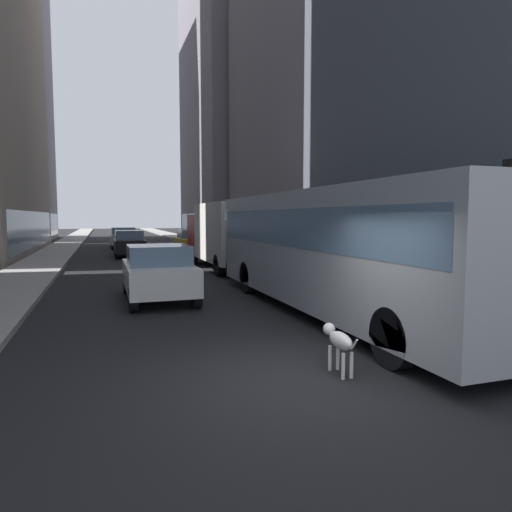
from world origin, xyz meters
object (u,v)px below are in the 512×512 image
Objects in this scene: car_white_van at (158,272)px; car_silver_sedan at (123,238)px; car_yellow_taxi at (192,242)px; dalmatian_dog at (339,341)px; car_black_suv at (129,243)px; box_truck at (226,233)px; transit_bus at (333,243)px.

car_silver_sedan is (-0.00, 23.72, 0.00)m from car_white_van.
car_white_van is at bearing -104.03° from car_yellow_taxi.
car_yellow_taxi reaches higher than dalmatian_dog.
car_black_suv is at bearing -171.72° from car_yellow_taxi.
car_black_suv is 0.55× the size of box_truck.
box_truck is (0.00, 10.50, -0.11)m from transit_bus.
transit_bus reaches higher than dalmatian_dog.
car_silver_sedan is at bearing 90.00° from car_black_suv.
car_white_van is at bearing -90.00° from car_black_suv.
car_silver_sedan is at bearing 98.46° from transit_bus.
box_truck is (0.00, -8.68, 0.84)m from car_yellow_taxi.
car_yellow_taxi is 8.72m from box_truck.
box_truck is at bearing -76.28° from car_silver_sedan.
car_silver_sedan is 8.30m from car_black_suv.
car_yellow_taxi is 1.08× the size of car_black_suv.
car_silver_sedan is 31.01m from dalmatian_dog.
dalmatian_dog is (1.93, -30.95, -0.31)m from car_silver_sedan.
car_white_van is 15.43m from car_black_suv.
car_black_suv is (0.00, -8.30, -0.00)m from car_silver_sedan.
car_yellow_taxi is 23.33m from dalmatian_dog.
transit_bus is at bearing -81.54° from car_silver_sedan.
dalmatian_dog is at bearing -86.44° from car_silver_sedan.
dalmatian_dog is (-2.07, -14.56, -1.15)m from box_truck.
car_silver_sedan is at bearing 103.72° from box_truck.
transit_bus is 2.80× the size of car_black_suv.
car_yellow_taxi is at bearing 75.97° from car_white_van.
car_yellow_taxi is (4.00, 16.01, 0.00)m from car_white_van.
box_truck is at bearing -90.00° from car_yellow_taxi.
box_truck is at bearing -63.70° from car_black_suv.
transit_bus is 10.50m from box_truck.
car_yellow_taxi is 0.59× the size of box_truck.
dalmatian_dog is (-2.07, -23.23, -0.31)m from car_yellow_taxi.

